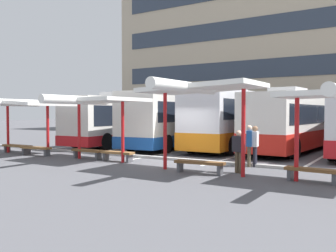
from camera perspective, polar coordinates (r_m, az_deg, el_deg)
ground_plane at (r=17.02m, az=0.90°, el=-5.32°), size 160.00×160.00×0.00m
terminal_building at (r=45.63m, az=21.06°, el=12.52°), size 41.28×16.01×23.84m
coach_bus_0 at (r=26.00m, az=-5.57°, el=0.87°), size 3.03×11.91×3.51m
coach_bus_1 at (r=24.41m, az=2.29°, el=1.02°), size 3.45×12.33×3.69m
coach_bus_2 at (r=23.41m, az=10.76°, el=0.99°), size 2.70×11.66×3.80m
coach_bus_3 at (r=22.24m, az=18.93°, el=0.45°), size 3.13×10.79×3.51m
lane_stripe_0 at (r=27.39m, az=-8.92°, el=-2.51°), size 0.16×14.00×0.01m
lane_stripe_1 at (r=25.14m, az=-2.58°, el=-2.90°), size 0.16×14.00×0.01m
lane_stripe_2 at (r=23.25m, az=4.90°, el=-3.31°), size 0.16×14.00×0.01m
lane_stripe_3 at (r=21.83m, az=13.53°, el=-3.72°), size 0.16×14.00×0.01m
lane_stripe_4 at (r=20.96m, az=23.13°, el=-4.07°), size 0.16×14.00×0.01m
waiting_shelter_0 at (r=20.59m, az=-21.53°, el=3.25°), size 4.24×5.05×2.93m
bench_0 at (r=21.58m, az=-22.18°, el=-2.98°), size 1.99×0.47×0.45m
bench_1 at (r=20.02m, az=-19.65°, el=-3.35°), size 1.84×0.60×0.45m
waiting_shelter_1 at (r=16.97m, az=-11.07°, el=3.71°), size 3.65×4.84×2.90m
bench_2 at (r=17.96m, az=-12.29°, el=-3.89°), size 1.72×0.44×0.45m
bench_3 at (r=16.79m, az=-7.78°, el=-4.29°), size 1.64×0.47×0.45m
waiting_shelter_2 at (r=13.26m, az=4.71°, el=5.56°), size 4.16×4.60×3.25m
bench_4 at (r=13.45m, az=4.87°, el=-5.85°), size 1.88×0.56×0.45m
bench_5 at (r=12.55m, az=21.24°, el=-6.59°), size 1.67×0.53×0.45m
platform_kerb at (r=17.05m, az=0.99°, el=-5.10°), size 44.00×0.24×0.12m
waiting_passenger_0 at (r=15.38m, az=13.23°, el=-2.60°), size 0.29×0.51×1.65m
waiting_passenger_1 at (r=15.32m, az=12.37°, el=-2.52°), size 0.36×0.53×1.69m
waiting_passenger_2 at (r=13.66m, az=10.81°, el=-3.47°), size 0.49×0.31×1.55m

